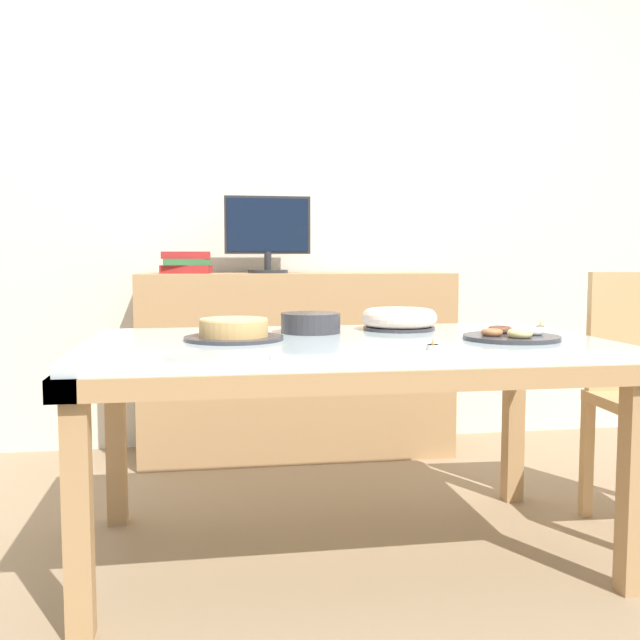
# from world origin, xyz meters

# --- Properties ---
(ground_plane) EXTENTS (12.00, 12.00, 0.00)m
(ground_plane) POSITION_xyz_m (0.00, 0.00, 0.00)
(ground_plane) COLOR #997F60
(wall_back) EXTENTS (8.00, 0.10, 2.60)m
(wall_back) POSITION_xyz_m (0.00, 1.55, 1.30)
(wall_back) COLOR silver
(wall_back) RESTS_ON ground
(dining_table) EXTENTS (1.69, 0.95, 0.73)m
(dining_table) POSITION_xyz_m (0.00, 0.00, 0.65)
(dining_table) COLOR silver
(dining_table) RESTS_ON ground
(sideboard) EXTENTS (1.54, 0.44, 0.92)m
(sideboard) POSITION_xyz_m (0.00, 1.25, 0.46)
(sideboard) COLOR tan
(sideboard) RESTS_ON ground
(computer_monitor) EXTENTS (0.42, 0.20, 0.38)m
(computer_monitor) POSITION_xyz_m (-0.14, 1.25, 1.11)
(computer_monitor) COLOR #262628
(computer_monitor) RESTS_ON sideboard
(book_stack) EXTENTS (0.25, 0.19, 0.11)m
(book_stack) POSITION_xyz_m (-0.54, 1.25, 0.97)
(book_stack) COLOR maroon
(book_stack) RESTS_ON sideboard
(cake_chocolate_round) EXTENTS (0.32, 0.32, 0.07)m
(cake_chocolate_round) POSITION_xyz_m (-0.36, 0.02, 0.76)
(cake_chocolate_round) COLOR #333338
(cake_chocolate_round) RESTS_ON dining_table
(cake_golden_bundt) EXTENTS (0.28, 0.28, 0.08)m
(cake_golden_bundt) POSITION_xyz_m (0.25, 0.24, 0.77)
(cake_golden_bundt) COLOR #333338
(cake_golden_bundt) RESTS_ON dining_table
(pastry_platter) EXTENTS (0.31, 0.31, 0.04)m
(pastry_platter) POSITION_xyz_m (0.53, -0.12, 0.74)
(pastry_platter) COLOR #333338
(pastry_platter) RESTS_ON dining_table
(plate_stack) EXTENTS (0.21, 0.21, 0.07)m
(plate_stack) POSITION_xyz_m (-0.08, 0.19, 0.76)
(plate_stack) COLOR #333338
(plate_stack) RESTS_ON dining_table
(tealight_near_cakes) EXTENTS (0.04, 0.04, 0.04)m
(tealight_near_cakes) POSITION_xyz_m (-0.13, 0.35, 0.74)
(tealight_near_cakes) COLOR silver
(tealight_near_cakes) RESTS_ON dining_table
(tealight_centre) EXTENTS (0.04, 0.04, 0.04)m
(tealight_centre) POSITION_xyz_m (0.19, -0.33, 0.74)
(tealight_centre) COLOR silver
(tealight_centre) RESTS_ON dining_table
(tealight_left_edge) EXTENTS (0.04, 0.04, 0.04)m
(tealight_left_edge) POSITION_xyz_m (-0.31, 0.36, 0.74)
(tealight_left_edge) COLOR silver
(tealight_left_edge) RESTS_ON dining_table
(tealight_near_front) EXTENTS (0.04, 0.04, 0.04)m
(tealight_near_front) POSITION_xyz_m (0.75, 0.14, 0.74)
(tealight_near_front) COLOR silver
(tealight_near_front) RESTS_ON dining_table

